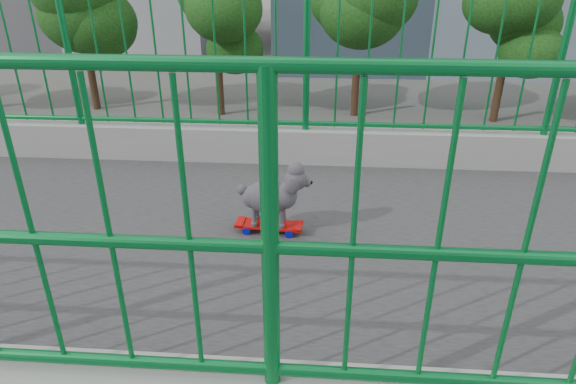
# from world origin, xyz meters

# --- Properties ---
(road) EXTENTS (18.00, 90.00, 0.02)m
(road) POSITION_xyz_m (-13.00, 0.00, 0.01)
(road) COLOR black
(road) RESTS_ON ground
(street_trees) EXTENTS (5.30, 60.40, 7.26)m
(street_trees) POSITION_xyz_m (-26.03, 1.06, 4.72)
(street_trees) COLOR black
(street_trees) RESTS_ON ground
(skateboard) EXTENTS (0.16, 0.45, 0.06)m
(skateboard) POSITION_xyz_m (-0.14, 1.82, 7.04)
(skateboard) COLOR red
(skateboard) RESTS_ON footbridge
(poodle) EXTENTS (0.22, 0.49, 0.41)m
(poodle) POSITION_xyz_m (-0.14, 1.84, 7.28)
(poodle) COLOR #343036
(poodle) RESTS_ON skateboard
(car_0) EXTENTS (1.79, 4.46, 1.52)m
(car_0) POSITION_xyz_m (-6.00, 0.65, 0.76)
(car_0) COLOR silver
(car_0) RESTS_ON ground
(car_1) EXTENTS (1.59, 4.55, 1.50)m
(car_1) POSITION_xyz_m (-9.20, -4.67, 0.75)
(car_1) COLOR gray
(car_1) RESTS_ON ground
(car_2) EXTENTS (2.46, 5.34, 1.48)m
(car_2) POSITION_xyz_m (-12.40, -6.63, 0.74)
(car_2) COLOR #AE0612
(car_2) RESTS_ON ground
(car_3) EXTENTS (2.25, 5.54, 1.61)m
(car_3) POSITION_xyz_m (-15.60, -6.60, 0.80)
(car_3) COLOR silver
(car_3) RESTS_ON ground
(car_4) EXTENTS (1.62, 4.04, 1.38)m
(car_4) POSITION_xyz_m (-18.80, 7.13, 0.69)
(car_4) COLOR #AE0612
(car_4) RESTS_ON ground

